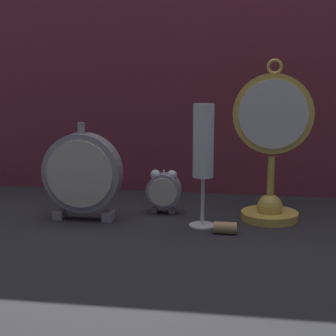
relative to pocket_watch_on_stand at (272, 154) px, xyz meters
The scene contains 7 objects.
ground_plane 0.26m from the pocket_watch_on_stand, 150.09° to the right, with size 4.00×4.00×0.00m, color #232328.
fabric_backdrop_drape 0.33m from the pocket_watch_on_stand, 133.05° to the left, with size 1.34×0.01×0.58m, color brown.
pocket_watch_on_stand is the anchor object (origin of this frame).
alarm_clock_twin_bell 0.23m from the pocket_watch_on_stand, behind, with size 0.07×0.03×0.09m.
mantel_clock_silver 0.37m from the pocket_watch_on_stand, behind, with size 0.15×0.04×0.19m.
champagne_flute 0.14m from the pocket_watch_on_stand, 153.27° to the right, with size 0.05×0.05×0.23m.
wine_cork 0.18m from the pocket_watch_on_stand, 127.95° to the right, with size 0.02×0.02×0.04m, color tan.
Camera 1 is at (0.17, -0.98, 0.31)m, focal length 60.00 mm.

